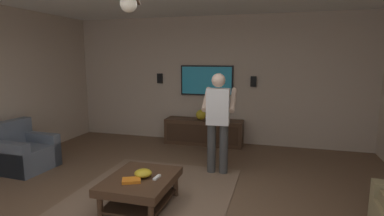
{
  "coord_description": "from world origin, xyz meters",
  "views": [
    {
      "loc": [
        -3.16,
        -1.34,
        1.87
      ],
      "look_at": [
        1.2,
        -0.11,
        1.13
      ],
      "focal_mm": 28.4,
      "sensor_mm": 36.0,
      "label": 1
    }
  ],
  "objects_px": {
    "book": "(131,180)",
    "wall_speaker_left": "(253,82)",
    "vase_round": "(201,115)",
    "coffee_table": "(141,185)",
    "media_console": "(204,132)",
    "bowl": "(143,173)",
    "wall_speaker_right": "(160,78)",
    "armchair": "(23,153)",
    "tv": "(207,80)",
    "remote_white": "(157,177)",
    "person_standing": "(218,117)"
  },
  "relations": [
    {
      "from": "remote_white",
      "to": "vase_round",
      "type": "height_order",
      "value": "vase_round"
    },
    {
      "from": "remote_white",
      "to": "book",
      "type": "distance_m",
      "value": 0.31
    },
    {
      "from": "coffee_table",
      "to": "remote_white",
      "type": "relative_size",
      "value": 6.67
    },
    {
      "from": "tv",
      "to": "vase_round",
      "type": "relative_size",
      "value": 5.34
    },
    {
      "from": "tv",
      "to": "remote_white",
      "type": "relative_size",
      "value": 7.84
    },
    {
      "from": "coffee_table",
      "to": "person_standing",
      "type": "xyz_separation_m",
      "value": [
        1.43,
        -0.71,
        0.64
      ]
    },
    {
      "from": "wall_speaker_left",
      "to": "wall_speaker_right",
      "type": "bearing_deg",
      "value": 90.0
    },
    {
      "from": "vase_round",
      "to": "coffee_table",
      "type": "bearing_deg",
      "value": 179.35
    },
    {
      "from": "coffee_table",
      "to": "wall_speaker_left",
      "type": "distance_m",
      "value": 3.62
    },
    {
      "from": "tv",
      "to": "remote_white",
      "type": "distance_m",
      "value": 3.38
    },
    {
      "from": "wall_speaker_left",
      "to": "wall_speaker_right",
      "type": "relative_size",
      "value": 1.0
    },
    {
      "from": "person_standing",
      "to": "book",
      "type": "relative_size",
      "value": 7.45
    },
    {
      "from": "book",
      "to": "wall_speaker_left",
      "type": "xyz_separation_m",
      "value": [
        3.43,
        -1.15,
        0.96
      ]
    },
    {
      "from": "tv",
      "to": "armchair",
      "type": "bearing_deg",
      "value": -45.34
    },
    {
      "from": "armchair",
      "to": "media_console",
      "type": "height_order",
      "value": "armchair"
    },
    {
      "from": "armchair",
      "to": "coffee_table",
      "type": "xyz_separation_m",
      "value": [
        -0.69,
        -2.5,
        0.02
      ]
    },
    {
      "from": "coffee_table",
      "to": "wall_speaker_right",
      "type": "height_order",
      "value": "wall_speaker_right"
    },
    {
      "from": "media_console",
      "to": "bowl",
      "type": "height_order",
      "value": "media_console"
    },
    {
      "from": "tv",
      "to": "vase_round",
      "type": "distance_m",
      "value": 0.78
    },
    {
      "from": "armchair",
      "to": "media_console",
      "type": "distance_m",
      "value": 3.48
    },
    {
      "from": "armchair",
      "to": "tv",
      "type": "distance_m",
      "value": 3.81
    },
    {
      "from": "armchair",
      "to": "wall_speaker_left",
      "type": "bearing_deg",
      "value": 38.7
    },
    {
      "from": "vase_round",
      "to": "tv",
      "type": "bearing_deg",
      "value": -12.13
    },
    {
      "from": "bowl",
      "to": "coffee_table",
      "type": "bearing_deg",
      "value": 113.72
    },
    {
      "from": "vase_round",
      "to": "wall_speaker_right",
      "type": "relative_size",
      "value": 1.0
    },
    {
      "from": "bowl",
      "to": "book",
      "type": "bearing_deg",
      "value": 158.2
    },
    {
      "from": "vase_round",
      "to": "bowl",
      "type": "bearing_deg",
      "value": 179.98
    },
    {
      "from": "media_console",
      "to": "remote_white",
      "type": "distance_m",
      "value": 3.0
    },
    {
      "from": "armchair",
      "to": "coffee_table",
      "type": "relative_size",
      "value": 0.85
    },
    {
      "from": "remote_white",
      "to": "wall_speaker_right",
      "type": "height_order",
      "value": "wall_speaker_right"
    },
    {
      "from": "media_console",
      "to": "vase_round",
      "type": "height_order",
      "value": "vase_round"
    },
    {
      "from": "person_standing",
      "to": "wall_speaker_right",
      "type": "xyz_separation_m",
      "value": [
        1.84,
        1.73,
        0.48
      ]
    },
    {
      "from": "wall_speaker_left",
      "to": "media_console",
      "type": "bearing_deg",
      "value": 103.98
    },
    {
      "from": "wall_speaker_right",
      "to": "remote_white",
      "type": "bearing_deg",
      "value": -159.14
    },
    {
      "from": "coffee_table",
      "to": "wall_speaker_right",
      "type": "distance_m",
      "value": 3.6
    },
    {
      "from": "media_console",
      "to": "wall_speaker_right",
      "type": "height_order",
      "value": "wall_speaker_right"
    },
    {
      "from": "media_console",
      "to": "bowl",
      "type": "distance_m",
      "value": 3.01
    },
    {
      "from": "coffee_table",
      "to": "wall_speaker_left",
      "type": "xyz_separation_m",
      "value": [
        3.27,
        -1.11,
        1.09
      ]
    },
    {
      "from": "tv",
      "to": "wall_speaker_left",
      "type": "bearing_deg",
      "value": 90.74
    },
    {
      "from": "media_console",
      "to": "remote_white",
      "type": "relative_size",
      "value": 11.33
    },
    {
      "from": "bowl",
      "to": "book",
      "type": "xyz_separation_m",
      "value": [
        -0.18,
        0.07,
        -0.03
      ]
    },
    {
      "from": "media_console",
      "to": "wall_speaker_left",
      "type": "bearing_deg",
      "value": 103.98
    },
    {
      "from": "wall_speaker_left",
      "to": "coffee_table",
      "type": "bearing_deg",
      "value": 161.22
    },
    {
      "from": "bowl",
      "to": "wall_speaker_right",
      "type": "xyz_separation_m",
      "value": [
        3.25,
        1.05,
        0.96
      ]
    },
    {
      "from": "coffee_table",
      "to": "wall_speaker_left",
      "type": "relative_size",
      "value": 4.55
    },
    {
      "from": "wall_speaker_left",
      "to": "vase_round",
      "type": "bearing_deg",
      "value": 104.65
    },
    {
      "from": "coffee_table",
      "to": "bowl",
      "type": "distance_m",
      "value": 0.16
    },
    {
      "from": "armchair",
      "to": "media_console",
      "type": "xyz_separation_m",
      "value": [
        2.32,
        -2.59,
        -0.0
      ]
    },
    {
      "from": "person_standing",
      "to": "book",
      "type": "distance_m",
      "value": 1.83
    },
    {
      "from": "tv",
      "to": "book",
      "type": "distance_m",
      "value": 3.56
    }
  ]
}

